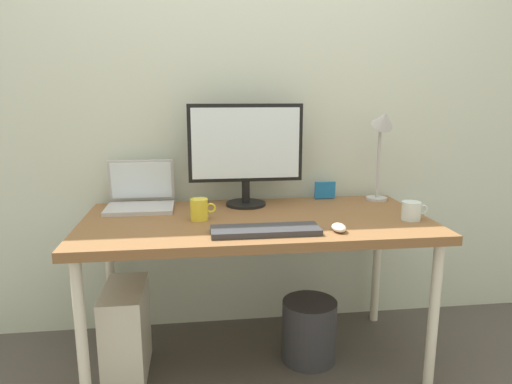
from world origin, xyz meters
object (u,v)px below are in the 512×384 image
Objects in this scene: mouse at (339,228)px; computer_tower at (126,331)px; wastebasket at (309,330)px; desk at (256,230)px; monitor at (246,149)px; photo_frame at (325,190)px; laptop at (141,196)px; coffee_mug at (200,210)px; desk_lamp at (382,134)px; glass_cup at (412,211)px; keyboard at (265,230)px.

mouse reaches higher than computer_tower.
mouse is at bearing -76.76° from wastebasket.
desk is 0.42m from monitor.
laptop is at bearing -175.41° from photo_frame.
desk is at bearing 1.09° from coffee_mug.
wastebasket is at bearing -2.12° from coffee_mug.
coffee_mug is at bearing -42.72° from laptop.
monitor reaches higher than desk.
coffee_mug is (0.28, -0.26, -0.01)m from laptop.
monitor reaches higher than computer_tower.
photo_frame is at bearing 26.98° from coffee_mug.
monitor is (-0.02, 0.24, 0.34)m from desk.
laptop is (-0.54, 0.26, 0.11)m from desk.
desk is at bearing -160.18° from desk_lamp.
glass_cup is 0.28× the size of computer_tower.
desk_lamp is at bearing -0.65° from laptop.
keyboard is 4.00× the size of photo_frame.
desk_lamp reaches higher than desk.
desk is 0.75m from computer_tower.
desk is 0.57m from wastebasket.
desk_lamp is at bearing 90.65° from glass_cup.
coffee_mug reaches higher than keyboard.
desk_lamp is 4.29× the size of coffee_mug.
photo_frame is (-0.26, 0.09, -0.30)m from desk_lamp.
keyboard is (-0.67, -0.48, -0.34)m from desk_lamp.
monitor is 6.25× the size of mouse.
desk is 14.13× the size of photo_frame.
desk_lamp is 1.11× the size of keyboard.
keyboard is 0.30m from mouse.
computer_tower is (-0.06, -0.29, -0.56)m from laptop.
monitor is 1.34× the size of computer_tower.
desk is 2.76× the size of monitor.
keyboard is at bearing -18.51° from computer_tower.
desk_lamp is 5.42× the size of mouse.
laptop is (-0.52, 0.01, -0.23)m from monitor.
keyboard is at bearing -41.47° from coffee_mug.
desk is 13.04× the size of glass_cup.
mouse is at bearing -160.87° from glass_cup.
glass_cup is (0.67, 0.11, 0.03)m from keyboard.
glass_cup is at bearing -7.15° from coffee_mug.
coffee_mug is (-0.25, -0.00, 0.10)m from desk.
photo_frame is (0.10, 0.59, 0.03)m from mouse.
desk_lamp reaches higher than mouse.
monitor is 0.93m from wastebasket.
keyboard is (0.01, -0.24, 0.07)m from desk.
coffee_mug is at bearing 138.53° from keyboard.
monitor is 0.65m from mouse.
laptop is at bearing 179.35° from desk_lamp.
laptop reaches higher than desk.
laptop is 0.73× the size of keyboard.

